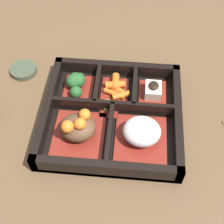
# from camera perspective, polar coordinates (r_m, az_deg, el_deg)

# --- Properties ---
(ground_plane) EXTENTS (3.00, 3.00, 0.00)m
(ground_plane) POSITION_cam_1_polar(r_m,az_deg,el_deg) (0.61, -0.00, -1.39)
(ground_plane) COLOR brown
(bento_base) EXTENTS (0.26, 0.25, 0.01)m
(bento_base) POSITION_cam_1_polar(r_m,az_deg,el_deg) (0.61, -0.00, -1.12)
(bento_base) COLOR black
(bento_base) RESTS_ON ground_plane
(bento_rim) EXTENTS (0.26, 0.25, 0.04)m
(bento_rim) POSITION_cam_1_polar(r_m,az_deg,el_deg) (0.60, 0.05, -0.01)
(bento_rim) COLOR black
(bento_rim) RESTS_ON ground_plane
(bowl_rice) EXTENTS (0.09, 0.10, 0.05)m
(bowl_rice) POSITION_cam_1_polar(r_m,az_deg,el_deg) (0.56, 5.43, -3.84)
(bowl_rice) COLOR maroon
(bowl_rice) RESTS_ON bento_base
(bowl_stew) EXTENTS (0.09, 0.10, 0.06)m
(bowl_stew) POSITION_cam_1_polar(r_m,az_deg,el_deg) (0.56, -6.23, -2.95)
(bowl_stew) COLOR maroon
(bowl_stew) RESTS_ON bento_base
(bowl_tofu) EXTENTS (0.05, 0.07, 0.03)m
(bowl_tofu) POSITION_cam_1_polar(r_m,az_deg,el_deg) (0.63, 7.48, 3.70)
(bowl_tofu) COLOR maroon
(bowl_tofu) RESTS_ON bento_base
(bowl_carrots) EXTENTS (0.06, 0.07, 0.02)m
(bowl_carrots) POSITION_cam_1_polar(r_m,az_deg,el_deg) (0.64, 0.67, 4.21)
(bowl_carrots) COLOR maroon
(bowl_carrots) RESTS_ON bento_base
(bowl_greens) EXTENTS (0.06, 0.07, 0.04)m
(bowl_greens) POSITION_cam_1_polar(r_m,az_deg,el_deg) (0.64, -6.46, 5.30)
(bowl_greens) COLOR maroon
(bowl_greens) RESTS_ON bento_base
(bowl_pickles) EXTENTS (0.04, 0.04, 0.01)m
(bowl_pickles) POSITION_cam_1_polar(r_m,az_deg,el_deg) (0.61, -0.63, 0.88)
(bowl_pickles) COLOR maroon
(bowl_pickles) RESTS_ON bento_base
(sauce_dish) EXTENTS (0.06, 0.06, 0.01)m
(sauce_dish) POSITION_cam_1_polar(r_m,az_deg,el_deg) (0.72, -15.86, 7.44)
(sauce_dish) COLOR #424C38
(sauce_dish) RESTS_ON ground_plane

